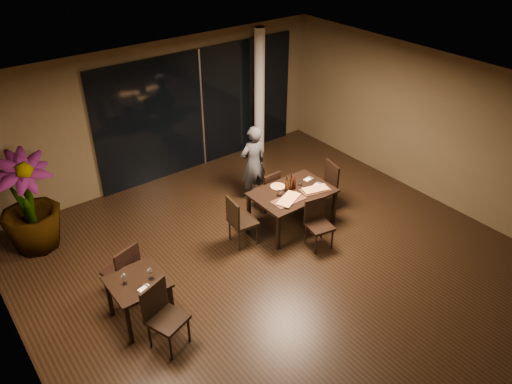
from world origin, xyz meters
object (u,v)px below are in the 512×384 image
Objects in this scene: main_table at (292,195)px; bottle_a at (287,183)px; chair_main_near at (317,221)px; chair_side_near at (162,313)px; side_table at (138,287)px; chair_side_far at (124,269)px; chair_main_far at (269,189)px; chair_main_left at (239,219)px; diner at (253,163)px; bottle_c at (291,182)px; potted_plant at (28,203)px; chair_main_right at (326,184)px; bottle_b at (294,183)px.

bottle_a reaches higher than main_table.
chair_main_near is 0.89× the size of chair_side_near.
chair_side_far is at bearing 86.67° from side_table.
bottle_a is at bearing 84.20° from chair_main_far.
chair_main_left is 2.51m from chair_side_near.
main_table is 0.70m from chair_main_far.
diner is (1.16, 1.12, 0.27)m from chair_main_left.
bottle_c is (0.02, 0.07, 0.24)m from main_table.
diner reaches higher than main_table.
chair_side_near is at bearing -77.20° from potted_plant.
chair_main_near is 0.56× the size of diner.
chair_main_right is (0.92, 0.05, -0.12)m from main_table.
main_table is at bearing -49.17° from bottle_a.
chair_main_far is 3.35× the size of bottle_b.
side_table is 2.46× the size of bottle_a.
bottle_b is (0.09, 0.06, 0.20)m from main_table.
chair_main_right is 5.51m from potted_plant.
chair_main_right is at bearing -0.77° from bottle_b.
chair_main_right reaches higher than chair_main_left.
potted_plant is at bearing 151.09° from main_table.
bottle_c is (0.05, 0.80, 0.41)m from chair_main_near.
chair_main_left is 2.99× the size of bottle_a.
bottle_a is (4.03, -2.18, -0.01)m from potted_plant.
chair_main_right is at bearing -85.30° from chair_main_left.
chair_side_near is 3.63m from bottle_b.
chair_main_left is at bearing 9.76° from chair_side_near.
potted_plant is at bearing 154.60° from chair_main_near.
chair_side_near is at bearing -159.73° from bottle_a.
bottle_c reaches higher than chair_main_far.
bottle_a reaches higher than chair_main_right.
side_table is at bearing -170.00° from bottle_a.
main_table is 0.25m from bottle_c.
chair_main_near is at bearing -13.00° from chair_side_near.
bottle_a reaches higher than chair_main_near.
chair_side_near is at bearing -62.29° from chair_main_right.
chair_main_near is at bearing -36.31° from potted_plant.
bottle_a is 0.96× the size of bottle_c.
chair_side_near is 3.94× the size of bottle_b.
main_table is 5.77× the size of bottle_b.
chair_main_far is 0.90× the size of chair_main_left.
chair_main_right is at bearing 162.14° from chair_side_far.
bottle_b reaches higher than chair_side_far.
chair_main_near is 0.91× the size of chair_side_far.
chair_main_right is at bearing 145.06° from chair_main_far.
chair_main_left is at bearing 177.75° from bottle_c.
potted_plant is (-0.74, 2.20, 0.36)m from chair_side_far.
chair_main_left reaches higher than chair_main_near.
potted_plant is 7.09× the size of bottle_b.
chair_main_left is at bearing 46.50° from diner.
chair_main_left is 2.07m from chair_main_right.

